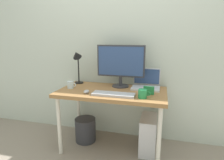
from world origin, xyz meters
TOP-DOWN VIEW (x-y plane):
  - ground_plane at (0.00, 0.00)m, footprint 6.00×6.00m
  - back_wall at (0.00, 0.38)m, footprint 4.40×0.04m
  - desk at (0.00, 0.00)m, footprint 1.20×0.64m
  - monitor at (0.06, 0.19)m, footprint 0.57×0.20m
  - laptop at (0.36, 0.20)m, footprint 0.32×0.26m
  - desk_lamp at (-0.50, 0.19)m, footprint 0.11×0.16m
  - keyboard at (0.06, -0.18)m, footprint 0.44×0.14m
  - mouse at (-0.24, -0.17)m, footprint 0.06×0.09m
  - coffee_mug at (0.36, -0.19)m, footprint 0.12×0.09m
  - glass_cup at (-0.49, -0.03)m, footprint 0.11×0.08m
  - photo_frame at (0.41, -0.07)m, footprint 0.11×0.03m
  - computer_tower at (0.42, 0.04)m, footprint 0.18×0.36m
  - wastebasket at (-0.37, 0.07)m, footprint 0.26×0.26m

SIDE VIEW (x-z plane):
  - ground_plane at x=0.00m, z-range 0.00..0.00m
  - wastebasket at x=-0.37m, z-range 0.00..0.30m
  - computer_tower at x=0.42m, z-range 0.00..0.42m
  - desk at x=0.00m, z-range 0.29..1.01m
  - keyboard at x=0.06m, z-range 0.72..0.74m
  - mouse at x=-0.24m, z-range 0.72..0.75m
  - glass_cup at x=-0.49m, z-range 0.72..0.80m
  - coffee_mug at x=0.36m, z-range 0.72..0.81m
  - photo_frame at x=0.41m, z-range 0.72..0.81m
  - laptop at x=0.36m, z-range 0.66..0.89m
  - monitor at x=0.06m, z-range 0.75..1.25m
  - desk_lamp at x=-0.50m, z-range 0.81..1.25m
  - back_wall at x=0.00m, z-range 0.00..2.60m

